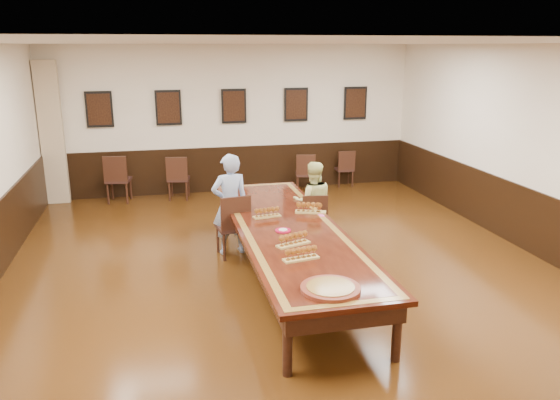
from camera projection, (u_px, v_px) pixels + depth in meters
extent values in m
cube|color=black|center=(288.00, 278.00, 7.74)|extent=(8.00, 10.00, 0.02)
cube|color=white|center=(289.00, 42.00, 6.87)|extent=(8.00, 10.00, 0.02)
cube|color=#EEE0C8|center=(234.00, 119.00, 12.00)|extent=(8.00, 0.02, 3.20)
cube|color=#EEE0C8|center=(540.00, 385.00, 2.61)|extent=(8.00, 0.02, 3.20)
cube|color=#EEE0C8|center=(548.00, 154.00, 8.18)|extent=(0.02, 10.00, 3.20)
imported|color=#4C73BE|center=(230.00, 204.00, 8.44)|extent=(0.63, 0.46, 1.59)
imported|color=#E4E991|center=(313.00, 202.00, 8.96)|extent=(0.74, 0.61, 1.37)
cube|color=#F150B7|center=(321.00, 215.00, 8.03)|extent=(0.07, 0.13, 0.01)
cube|color=tan|center=(52.00, 134.00, 11.05)|extent=(0.45, 0.18, 2.90)
cube|color=black|center=(235.00, 169.00, 12.27)|extent=(7.98, 0.04, 1.00)
cube|color=black|center=(536.00, 224.00, 8.47)|extent=(0.04, 9.98, 1.00)
cube|color=black|center=(288.00, 229.00, 7.54)|extent=(1.40, 5.00, 0.06)
cube|color=olive|center=(288.00, 227.00, 7.54)|extent=(1.28, 4.88, 0.00)
cube|color=black|center=(288.00, 227.00, 7.54)|extent=(1.10, 4.70, 0.00)
cube|color=black|center=(288.00, 239.00, 7.59)|extent=(1.25, 4.85, 0.18)
cylinder|color=black|center=(287.00, 344.00, 5.35)|extent=(0.10, 0.10, 0.69)
cylinder|color=black|center=(397.00, 331.00, 5.60)|extent=(0.10, 0.10, 0.69)
cylinder|color=black|center=(225.00, 210.00, 9.69)|extent=(0.10, 0.10, 0.69)
cylinder|color=black|center=(288.00, 206.00, 9.95)|extent=(0.10, 0.10, 0.69)
cube|color=black|center=(99.00, 109.00, 11.24)|extent=(0.54, 0.03, 0.74)
cube|color=black|center=(99.00, 109.00, 11.23)|extent=(0.46, 0.01, 0.64)
cube|color=black|center=(168.00, 108.00, 11.55)|extent=(0.54, 0.03, 0.74)
cube|color=black|center=(168.00, 108.00, 11.53)|extent=(0.46, 0.01, 0.64)
cube|color=black|center=(234.00, 106.00, 11.85)|extent=(0.54, 0.03, 0.74)
cube|color=black|center=(234.00, 106.00, 11.84)|extent=(0.46, 0.01, 0.64)
cube|color=black|center=(296.00, 105.00, 12.16)|extent=(0.54, 0.03, 0.74)
cube|color=black|center=(296.00, 105.00, 12.14)|extent=(0.46, 0.01, 0.64)
cube|color=black|center=(355.00, 103.00, 12.46)|extent=(0.54, 0.03, 0.74)
cube|color=black|center=(356.00, 103.00, 12.44)|extent=(0.46, 0.01, 0.64)
cube|color=#A98D47|center=(267.00, 217.00, 7.95)|extent=(0.42, 0.19, 0.03)
cube|color=#A98D47|center=(311.00, 212.00, 8.15)|extent=(0.48, 0.28, 0.03)
cube|color=#A98D47|center=(293.00, 244.00, 6.84)|extent=(0.47, 0.28, 0.03)
cube|color=#A98D47|center=(301.00, 259.00, 6.37)|extent=(0.45, 0.21, 0.03)
cylinder|color=#AC0B30|center=(283.00, 231.00, 7.36)|extent=(0.22, 0.22, 0.02)
cylinder|color=silver|center=(283.00, 230.00, 7.35)|extent=(0.12, 0.12, 0.01)
cylinder|color=#541B10|center=(330.00, 289.00, 5.58)|extent=(0.75, 0.75, 0.04)
cylinder|color=olive|center=(331.00, 286.00, 5.57)|extent=(0.60, 0.60, 0.01)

